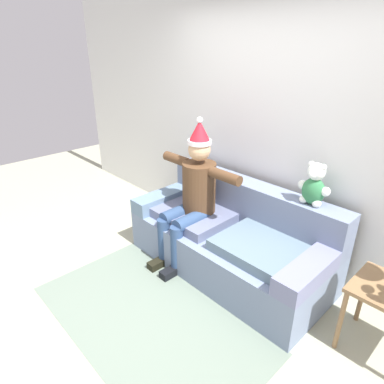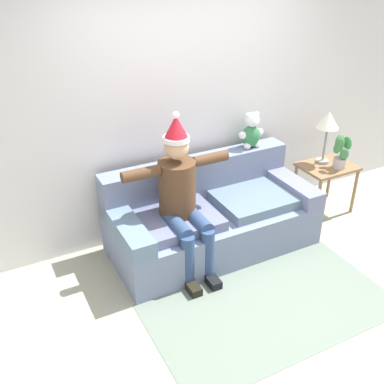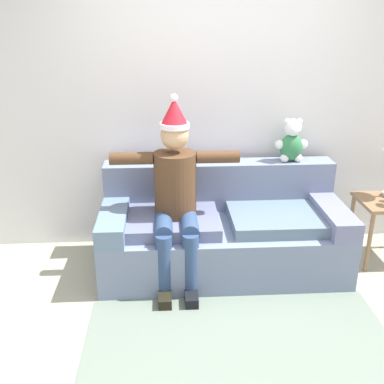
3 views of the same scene
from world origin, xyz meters
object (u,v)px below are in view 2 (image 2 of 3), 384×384
(person_seated, at_px, (182,195))
(side_table, at_px, (327,172))
(couch, at_px, (210,216))
(table_lamp, at_px, (328,123))
(potted_plant, at_px, (342,152))
(teddy_bear, at_px, (251,132))

(person_seated, xyz_separation_m, side_table, (1.88, 0.17, -0.28))
(side_table, bearing_deg, couch, 179.95)
(couch, height_order, table_lamp, table_lamp)
(couch, bearing_deg, potted_plant, -3.71)
(table_lamp, xyz_separation_m, potted_plant, (0.07, -0.19, -0.28))
(person_seated, xyz_separation_m, table_lamp, (1.88, 0.26, 0.28))
(person_seated, height_order, potted_plant, person_seated)
(side_table, distance_m, table_lamp, 0.56)
(couch, relative_size, potted_plant, 5.33)
(teddy_bear, height_order, potted_plant, teddy_bear)
(couch, distance_m, table_lamp, 1.65)
(couch, xyz_separation_m, person_seated, (-0.40, -0.17, 0.43))
(teddy_bear, bearing_deg, table_lamp, -12.71)
(couch, distance_m, side_table, 1.49)
(couch, relative_size, table_lamp, 3.43)
(person_seated, relative_size, table_lamp, 2.55)
(person_seated, height_order, teddy_bear, person_seated)
(teddy_bear, bearing_deg, person_seated, -156.24)
(teddy_bear, bearing_deg, side_table, -18.44)
(couch, distance_m, person_seated, 0.61)
(table_lamp, height_order, potted_plant, table_lamp)
(teddy_bear, distance_m, table_lamp, 0.88)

